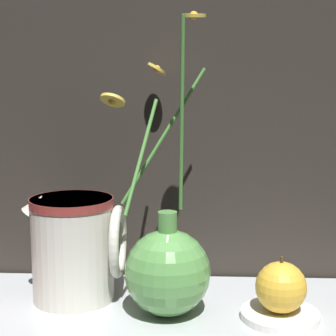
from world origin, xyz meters
name	(u,v)px	position (x,y,z in m)	size (l,w,h in m)	color
ground_plane	(167,325)	(0.00, 0.00, 0.00)	(6.00, 6.00, 0.00)	black
shelf	(167,321)	(0.00, 0.00, 0.01)	(0.76, 0.31, 0.01)	#B2B7BC
vase_with_flowers	(170,268)	(0.00, 0.01, 0.08)	(0.16, 0.19, 0.40)	#59994C
ceramic_pitcher	(75,245)	(-0.13, 0.06, 0.09)	(0.14, 0.12, 0.16)	beige
saucer_plate	(280,315)	(0.15, 0.00, 0.02)	(0.10, 0.10, 0.01)	white
orange_fruit	(281,288)	(0.15, 0.00, 0.06)	(0.07, 0.07, 0.08)	gold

